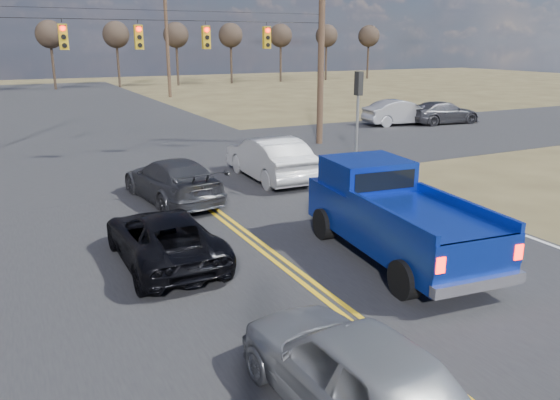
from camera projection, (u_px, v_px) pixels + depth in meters
name	position (u px, v px, depth m)	size (l,w,h in m)	color
ground	(407.00, 360.00, 9.10)	(160.00, 160.00, 0.00)	brown
road_main	(207.00, 206.00, 17.67)	(14.00, 120.00, 0.02)	#28282B
road_cross	(147.00, 160.00, 24.53)	(120.00, 12.00, 0.02)	#28282B
signal_gantry	(152.00, 43.00, 23.15)	(19.60, 4.83, 10.00)	#473323
utility_poles	(144.00, 39.00, 22.21)	(19.60, 58.32, 10.00)	#473323
treeline	(102.00, 31.00, 30.62)	(87.00, 117.80, 7.40)	#33261C
pickup_truck	(393.00, 215.00, 13.24)	(2.80, 6.05, 2.20)	black
silver_suv	(355.00, 372.00, 7.50)	(1.75, 4.35, 1.48)	gray
black_suv	(164.00, 237.00, 12.99)	(2.09, 4.54, 1.26)	black
white_car_queue	(270.00, 158.00, 20.88)	(1.75, 5.02, 1.65)	silver
dgrey_car_queue	(172.00, 180.00, 18.04)	(2.00, 4.93, 1.43)	#343539
cross_car_east_near	(401.00, 113.00, 34.62)	(4.81, 1.68, 1.59)	#98999F
cross_car_east_far	(443.00, 113.00, 35.20)	(4.94, 2.01, 1.43)	#36363B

